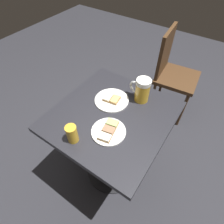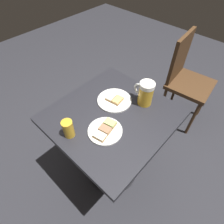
% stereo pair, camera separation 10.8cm
% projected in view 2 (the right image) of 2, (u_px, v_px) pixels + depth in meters
% --- Properties ---
extents(ground_plane, '(6.00, 6.00, 0.00)m').
position_uv_depth(ground_plane, '(112.00, 169.00, 1.65)').
color(ground_plane, '#28282D').
extents(cafe_table, '(0.67, 0.70, 0.75)m').
position_uv_depth(cafe_table, '(112.00, 132.00, 1.23)').
color(cafe_table, black).
rests_on(cafe_table, ground_plane).
extents(plate_near, '(0.19, 0.19, 0.03)m').
position_uv_depth(plate_near, '(105.00, 130.00, 1.00)').
color(plate_near, white).
rests_on(plate_near, cafe_table).
extents(plate_far, '(0.22, 0.22, 0.03)m').
position_uv_depth(plate_far, '(114.00, 100.00, 1.17)').
color(plate_far, white).
rests_on(plate_far, cafe_table).
extents(beer_mug, '(0.14, 0.09, 0.16)m').
position_uv_depth(beer_mug, '(145.00, 93.00, 1.10)').
color(beer_mug, gold).
rests_on(beer_mug, cafe_table).
extents(beer_glass_small, '(0.06, 0.06, 0.11)m').
position_uv_depth(beer_glass_small, '(68.00, 129.00, 0.96)').
color(beer_glass_small, gold).
rests_on(beer_glass_small, cafe_table).
extents(cafe_chair, '(0.42, 0.42, 0.90)m').
position_uv_depth(cafe_chair, '(186.00, 77.00, 1.71)').
color(cafe_chair, '#472D19').
rests_on(cafe_chair, ground_plane).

